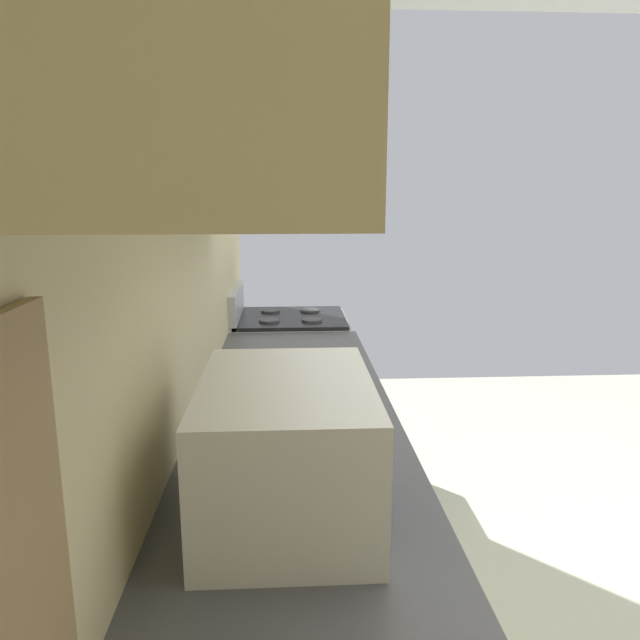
% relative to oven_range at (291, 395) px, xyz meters
% --- Properties ---
extents(wall_back, '(4.10, 0.12, 2.66)m').
position_rel_oven_range_xyz_m(wall_back, '(-1.48, 0.37, 0.86)').
color(wall_back, beige).
rests_on(wall_back, ground_plane).
extents(upper_cabinets, '(2.14, 0.34, 0.63)m').
position_rel_oven_range_xyz_m(upper_cabinets, '(-1.88, 0.14, 1.44)').
color(upper_cabinets, beige).
extents(oven_range, '(0.59, 0.64, 1.09)m').
position_rel_oven_range_xyz_m(oven_range, '(0.00, 0.00, 0.00)').
color(oven_range, '#B7BABF').
rests_on(oven_range, ground_plane).
extents(microwave, '(0.54, 0.38, 0.30)m').
position_rel_oven_range_xyz_m(microwave, '(-2.00, 0.02, 0.59)').
color(microwave, white).
rests_on(microwave, counter_run).
extents(bowl, '(0.19, 0.19, 0.04)m').
position_rel_oven_range_xyz_m(bowl, '(-1.52, -0.08, 0.47)').
color(bowl, silver).
rests_on(bowl, counter_run).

